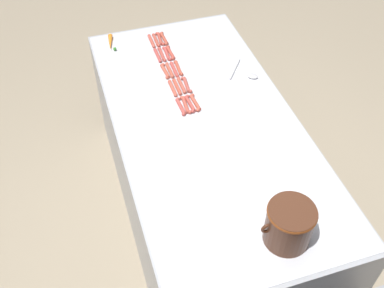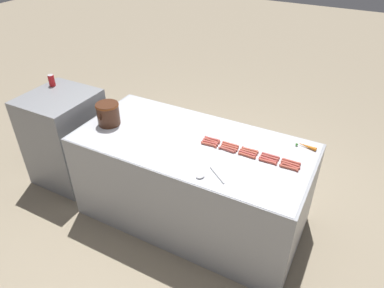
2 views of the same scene
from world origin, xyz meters
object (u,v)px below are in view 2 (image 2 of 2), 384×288
Objects in this scene: hot_dog_8 at (229,148)px; hot_dog_14 at (211,141)px; hot_dog_3 at (227,150)px; carrot at (306,146)px; hot_dog_17 at (250,150)px; hot_dog_10 at (290,164)px; hot_dog_5 at (290,166)px; hot_dog_6 at (268,160)px; back_cabinet at (66,138)px; soda_can at (52,80)px; hot_dog_15 at (291,161)px; hot_dog_7 at (247,153)px; hot_dog_19 at (212,139)px; hot_dog_12 at (249,152)px; hot_dog_18 at (231,144)px; hot_dog_0 at (289,168)px; hot_dog_9 at (210,143)px; hot_dog_1 at (268,161)px; serving_spoon at (206,176)px; hot_dog_16 at (271,156)px; hot_dog_11 at (270,157)px; hot_dog_4 at (209,144)px; hot_dog_2 at (247,156)px; bean_pot at (108,113)px; hot_dog_13 at (230,146)px.

hot_dog_8 and hot_dog_14 have the same top height.
carrot reaches higher than hot_dog_3.
hot_dog_17 is (0.03, -0.35, 0.00)m from hot_dog_14.
hot_dog_10 is at bearing -83.65° from hot_dog_3.
hot_dog_6 is at bearing 89.87° from hot_dog_5.
hot_dog_10 is at bearing -86.90° from back_cabinet.
hot_dog_17 is at bearing -90.09° from soda_can.
hot_dog_6 and hot_dog_15 have the same top height.
hot_dog_5 is (0.03, -0.54, 0.00)m from hot_dog_3.
hot_dog_7 is 1.00× the size of hot_dog_19.
hot_dog_12 and hot_dog_18 have the same top height.
hot_dog_15 is (0.09, 0.00, 0.00)m from hot_dog_0.
hot_dog_17 is (0.06, -0.00, 0.00)m from hot_dog_7.
hot_dog_1 is at bearing -93.16° from hot_dog_9.
hot_dog_6 is at bearing -40.18° from serving_spoon.
hot_dog_1 and hot_dog_16 have the same top height.
hot_dog_0 and hot_dog_11 have the same top height.
hot_dog_4 is 0.06m from hot_dog_14.
hot_dog_17 is 1.27× the size of soda_can.
hot_dog_2 is at bearing -89.90° from hot_dog_3.
hot_dog_4 is 1.00× the size of hot_dog_9.
hot_dog_3 is 0.54m from hot_dog_5.
bean_pot is at bearing 105.16° from carrot.
bean_pot is 1.15× the size of serving_spoon.
bean_pot is (-0.20, 1.54, 0.11)m from hot_dog_16.
carrot is (0.27, -0.77, 0.00)m from hot_dog_19.
hot_dog_17 is at bearing 90.19° from hot_dog_15.
hot_dog_13 is 1.00× the size of hot_dog_16.
hot_dog_5 is at bearing -95.05° from hot_dog_19.
hot_dog_18 is (0.06, 0.36, 0.00)m from hot_dog_6.
hot_dog_18 is 2.11m from soda_can.
hot_dog_19 is at bearing 84.84° from hot_dog_12.
hot_dog_6 is 1.00× the size of hot_dog_7.
hot_dog_3 is at bearing 96.35° from hot_dog_10.
hot_dog_3 is 0.67× the size of serving_spoon.
hot_dog_4 is at bearing 118.72° from hot_dog_18.
hot_dog_3 is 1.19m from bean_pot.
hot_dog_15 is (0.06, -0.36, 0.00)m from hot_dog_7.
hot_dog_15 is at bearing -80.83° from hot_dog_11.
hot_dog_8 is at bearing 95.33° from hot_dog_11.
hot_dog_3 is 0.54m from hot_dog_15.
hot_dog_13 is (0.00, 0.17, 0.00)m from hot_dog_12.
carrot is (0.34, -0.23, 0.00)m from hot_dog_6.
hot_dog_10 is (0.03, -0.36, 0.00)m from hot_dog_7.
bean_pot is (-0.14, 1.54, 0.11)m from hot_dog_6.
hot_dog_11 is at bearing -89.74° from hot_dog_14.
hot_dog_17 is at bearing 64.44° from hot_dog_1.
hot_dog_4 is 0.43m from serving_spoon.
hot_dog_6 is 0.56m from serving_spoon.
serving_spoon is (-0.43, -0.17, -0.00)m from hot_dog_9.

